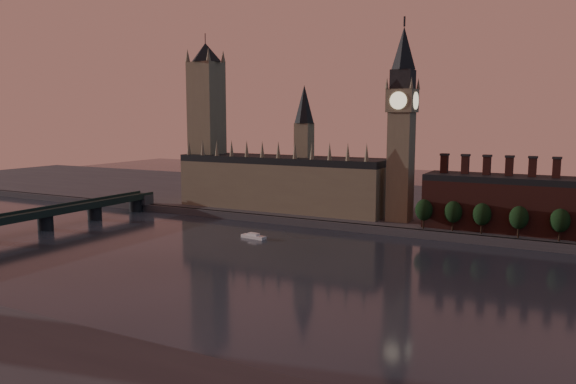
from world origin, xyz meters
name	(u,v)px	position (x,y,z in m)	size (l,w,h in m)	color
ground	(287,276)	(0.00, 0.00, 0.00)	(900.00, 900.00, 0.00)	black
north_bank	(415,206)	(0.00, 178.04, 2.00)	(900.00, 182.00, 4.00)	#454549
palace_of_westminster	(283,180)	(-64.41, 114.91, 21.63)	(130.00, 30.30, 74.00)	#786F55
victoria_tower	(207,118)	(-120.00, 115.00, 59.09)	(24.00, 24.00, 108.00)	#786F55
big_ben	(402,122)	(10.00, 110.00, 56.83)	(15.00, 15.00, 107.00)	#786F55
chimney_block	(542,205)	(80.00, 110.00, 17.82)	(110.00, 25.00, 37.00)	#51241F
embankment_tree_0	(424,210)	(27.17, 94.34, 13.47)	(8.60, 8.60, 14.88)	black
embankment_tree_1	(453,212)	(41.34, 95.15, 13.47)	(8.60, 8.60, 14.88)	black
embankment_tree_2	(482,214)	(54.93, 94.79, 13.47)	(8.60, 8.60, 14.88)	black
embankment_tree_3	(519,218)	(71.47, 93.63, 13.47)	(8.60, 8.60, 14.88)	black
embankment_tree_4	(560,221)	(88.62, 94.37, 13.47)	(8.60, 8.60, 14.88)	black
westminster_bridge	(12,222)	(-155.00, -2.70, 7.44)	(14.00, 200.00, 11.55)	black
river_boat	(254,236)	(-45.75, 50.43, 1.03)	(13.82, 5.63, 2.69)	white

